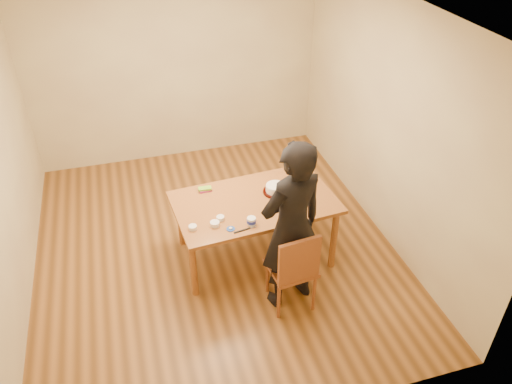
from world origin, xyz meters
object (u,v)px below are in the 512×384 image
object	(u,v)px
person	(292,228)
dining_table	(255,202)
cake	(275,188)
cake_plate	(275,192)
dining_chair	(291,268)

from	to	relation	value
person	dining_table	bearing A→B (deg)	-93.71
dining_table	cake	bearing A→B (deg)	14.73
dining_table	cake_plate	bearing A→B (deg)	14.73
dining_table	dining_chair	distance (m)	0.84
dining_chair	cake_plate	bearing A→B (deg)	76.75
dining_table	dining_chair	size ratio (longest dim) A/B	3.98
dining_table	cake_plate	distance (m)	0.28
dining_chair	cake_plate	size ratio (longest dim) A/B	1.59
dining_chair	person	size ratio (longest dim) A/B	0.23
cake_plate	person	xyz separation A→B (m)	(-0.11, -0.82, 0.16)
dining_table	cake_plate	size ratio (longest dim) A/B	6.33
dining_chair	cake	xyz separation A→B (m)	(0.11, 0.87, 0.35)
dining_table	person	xyz separation A→B (m)	(0.15, -0.73, 0.19)
dining_table	person	distance (m)	0.77
dining_table	person	bearing A→B (deg)	-82.84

